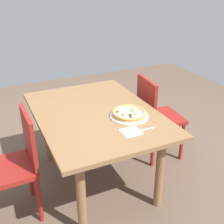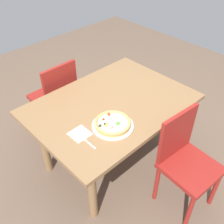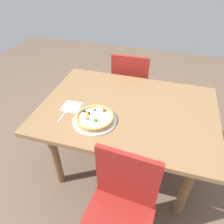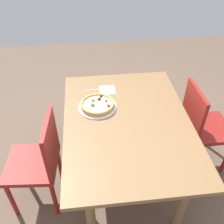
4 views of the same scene
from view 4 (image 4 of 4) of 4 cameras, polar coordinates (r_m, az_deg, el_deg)
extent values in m
plane|color=brown|center=(2.55, 2.79, -14.12)|extent=(6.00, 6.00, 0.00)
cube|color=olive|center=(2.02, 3.42, -2.38)|extent=(1.38, 0.99, 0.04)
cylinder|color=olive|center=(2.64, -5.97, -0.98)|extent=(0.07, 0.07, 0.69)
cylinder|color=olive|center=(1.96, -4.85, -21.65)|extent=(0.07, 0.07, 0.69)
cylinder|color=olive|center=(2.71, 8.39, 0.09)|extent=(0.07, 0.07, 0.69)
cylinder|color=olive|center=(2.06, 15.36, -19.13)|extent=(0.07, 0.07, 0.69)
cylinder|color=maroon|center=(2.31, -21.42, -17.82)|extent=(0.04, 0.04, 0.42)
cylinder|color=maroon|center=(2.49, -19.43, -11.26)|extent=(0.04, 0.04, 0.42)
cylinder|color=maroon|center=(2.22, -12.68, -18.37)|extent=(0.04, 0.04, 0.42)
cylinder|color=maroon|center=(2.41, -11.56, -11.48)|extent=(0.04, 0.04, 0.42)
cube|color=maroon|center=(2.16, -17.45, -11.04)|extent=(0.43, 0.43, 0.04)
cube|color=maroon|center=(1.95, -13.50, -6.92)|extent=(0.38, 0.06, 0.42)
cylinder|color=maroon|center=(2.84, 21.21, -4.10)|extent=(0.04, 0.04, 0.42)
cylinder|color=maroon|center=(2.70, 14.77, -4.92)|extent=(0.04, 0.04, 0.42)
cylinder|color=maroon|center=(2.50, 17.32, -10.36)|extent=(0.04, 0.04, 0.42)
cube|color=maroon|center=(2.51, 20.54, -3.40)|extent=(0.41, 0.41, 0.04)
cube|color=maroon|center=(2.28, 17.70, 0.29)|extent=(0.38, 0.04, 0.42)
cylinder|color=silver|center=(2.14, -3.24, 1.17)|extent=(0.32, 0.32, 0.01)
cylinder|color=tan|center=(2.13, -3.25, 1.46)|extent=(0.28, 0.28, 0.02)
cylinder|color=beige|center=(2.12, -3.26, 1.72)|extent=(0.24, 0.24, 0.01)
torus|color=tan|center=(2.11, -3.27, 1.86)|extent=(0.28, 0.28, 0.02)
sphere|color=maroon|center=(2.14, -1.32, 2.51)|extent=(0.02, 0.02, 0.02)
sphere|color=#262626|center=(2.19, -2.48, 3.54)|extent=(0.02, 0.02, 0.02)
sphere|color=#262626|center=(2.16, -2.85, 2.92)|extent=(0.03, 0.03, 0.03)
sphere|color=#4C9E38|center=(2.10, -4.31, 1.61)|extent=(0.03, 0.03, 0.03)
sphere|color=#E58C7F|center=(2.15, -4.27, 2.71)|extent=(0.03, 0.03, 0.03)
sphere|color=maroon|center=(2.08, -0.79, 1.40)|extent=(0.03, 0.03, 0.03)
sphere|color=gold|center=(2.16, -3.19, 2.92)|extent=(0.03, 0.03, 0.03)
cube|color=silver|center=(2.34, -4.48, 4.90)|extent=(0.01, 0.11, 0.00)
cube|color=silver|center=(2.34, -2.40, 5.03)|extent=(0.02, 0.05, 0.00)
cube|color=white|center=(2.33, -1.00, 4.93)|extent=(0.14, 0.14, 0.00)
camera|label=1|loc=(3.69, 13.09, 35.03)|focal=45.60mm
camera|label=2|loc=(2.89, -33.80, 35.32)|focal=42.13mm
camera|label=3|loc=(1.61, -47.41, 16.35)|focal=33.71mm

